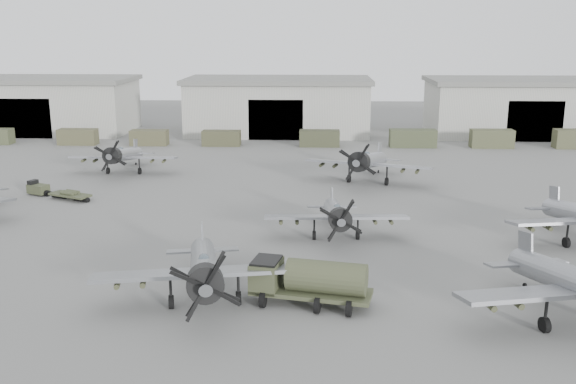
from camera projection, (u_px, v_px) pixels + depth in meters
name	position (u px, v px, depth m)	size (l,w,h in m)	color
ground	(225.00, 278.00, 42.50)	(220.00, 220.00, 0.00)	slate
hangar_left	(43.00, 104.00, 103.01)	(29.00, 14.80, 8.70)	#B3B2A7
hangar_center	(278.00, 105.00, 101.45)	(29.00, 14.80, 8.70)	#B3B2A7
hangar_right	(521.00, 107.00, 99.88)	(29.00, 14.80, 8.70)	#B3B2A7
support_truck_1	(78.00, 137.00, 91.82)	(5.43, 2.20, 2.23)	#4B4931
support_truck_2	(149.00, 138.00, 91.40)	(5.26, 2.20, 2.15)	#4A4830
support_truck_3	(221.00, 138.00, 90.98)	(5.38, 2.20, 2.13)	#40402A
support_truck_4	(319.00, 138.00, 90.38)	(5.63, 2.20, 2.29)	#393C27
support_truck_5	(413.00, 138.00, 89.82)	(6.47, 2.20, 2.48)	#3D442C
support_truck_6	(492.00, 139.00, 89.36)	(5.84, 2.20, 2.53)	#464930
aircraft_near_1	(204.00, 269.00, 37.51)	(13.29, 11.96, 5.28)	gray
aircraft_mid_2	(336.00, 214.00, 49.81)	(11.33, 10.19, 4.53)	#909298
aircraft_far_0	(122.00, 155.00, 72.61)	(12.07, 10.86, 4.86)	gray
aircraft_far_1	(368.00, 161.00, 67.90)	(13.61, 12.25, 5.44)	#92949A
fuel_tanker	(309.00, 279.00, 38.14)	(7.52, 3.76, 2.77)	#3F442C
tug_trailer	(50.00, 191.00, 63.11)	(7.28, 4.27, 1.48)	#3B402A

